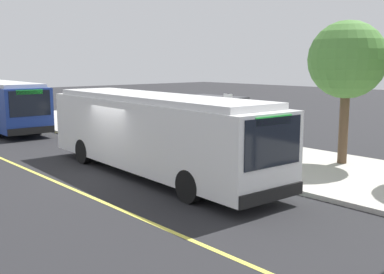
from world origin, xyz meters
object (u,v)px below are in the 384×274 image
(waiting_bench, at_px, (217,141))
(route_sign_post, at_px, (228,119))
(transit_bus_main, at_px, (154,131))
(pedestrian_commuter, at_px, (258,141))

(waiting_bench, height_order, route_sign_post, route_sign_post)
(transit_bus_main, height_order, waiting_bench, transit_bus_main)
(transit_bus_main, distance_m, pedestrian_commuter, 4.04)
(route_sign_post, height_order, pedestrian_commuter, route_sign_post)
(transit_bus_main, distance_m, waiting_bench, 4.50)
(route_sign_post, bearing_deg, pedestrian_commuter, 53.23)
(waiting_bench, xyz_separation_m, route_sign_post, (2.28, -1.66, 1.32))
(waiting_bench, height_order, pedestrian_commuter, pedestrian_commuter)
(pedestrian_commuter, bearing_deg, transit_bus_main, -118.29)
(route_sign_post, relative_size, pedestrian_commuter, 1.66)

